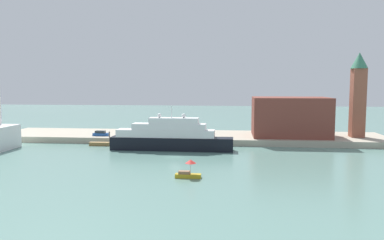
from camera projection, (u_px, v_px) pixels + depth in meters
The scene contains 10 objects.
ground at pixel (175, 157), 82.09m from camera, with size 400.00×400.00×0.00m, color slate.
quay_dock at pixel (189, 137), 107.99m from camera, with size 110.00×20.50×1.63m, color #ADA38E.
large_yacht at pixel (170, 137), 90.66m from camera, with size 29.76×4.17×10.94m.
small_motorboat at pixel (188, 171), 63.81m from camera, with size 4.43×1.86×3.19m.
work_barge at pixel (100, 144), 97.46m from camera, with size 5.28×1.47×0.92m, color olive.
harbor_building at pixel (290, 117), 103.36m from camera, with size 20.49×14.18×10.78m, color brown.
bell_tower at pixel (358, 91), 100.90m from camera, with size 4.49×4.49×22.88m.
parked_car at pixel (101, 134), 104.40m from camera, with size 4.49×1.67×1.42m.
person_figure at pixel (109, 134), 101.67m from camera, with size 0.36×0.36×1.67m.
mooring_bollard at pixel (187, 137), 98.81m from camera, with size 0.52×0.52×0.74m, color black.
Camera 1 is at (12.56, -80.05, 15.94)m, focal length 34.95 mm.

